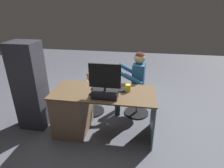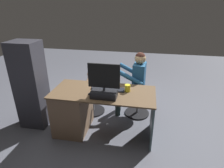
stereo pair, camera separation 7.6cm
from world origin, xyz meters
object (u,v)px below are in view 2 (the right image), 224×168
(desk, at_px, (78,109))
(monitor, at_px, (104,88))
(visitor_chair, at_px, (138,102))
(cup, at_px, (128,88))
(computer_mouse, at_px, (93,87))
(tv_remote, at_px, (92,92))
(office_chair_teddy, at_px, (93,99))
(person, at_px, (134,80))
(keyboard, at_px, (111,89))
(teddy_bear, at_px, (92,83))

(desk, xyz_separation_m, monitor, (-0.47, 0.16, 0.49))
(desk, xyz_separation_m, visitor_chair, (-0.92, -0.65, -0.13))
(cup, height_order, visitor_chair, cup)
(computer_mouse, bearing_deg, tv_remote, 99.28)
(desk, bearing_deg, monitor, 161.21)
(desk, relative_size, cup, 14.42)
(office_chair_teddy, bearing_deg, person, -174.99)
(keyboard, distance_m, person, 0.65)
(office_chair_teddy, distance_m, visitor_chair, 0.85)
(computer_mouse, bearing_deg, office_chair_teddy, -71.15)
(keyboard, bearing_deg, monitor, 79.20)
(keyboard, bearing_deg, desk, 9.16)
(cup, bearing_deg, desk, 5.54)
(desk, height_order, teddy_bear, teddy_bear)
(office_chair_teddy, height_order, teddy_bear, teddy_bear)
(teddy_bear, bearing_deg, tv_remote, 106.34)
(monitor, bearing_deg, person, -114.57)
(desk, height_order, tv_remote, tv_remote)
(keyboard, bearing_deg, office_chair_teddy, -47.71)
(office_chair_teddy, bearing_deg, tv_remote, 106.66)
(tv_remote, bearing_deg, visitor_chair, -117.77)
(tv_remote, relative_size, person, 0.13)
(desk, bearing_deg, cup, -174.46)
(monitor, bearing_deg, computer_mouse, -45.89)
(monitor, height_order, cup, monitor)
(monitor, distance_m, cup, 0.39)
(office_chair_teddy, xyz_separation_m, visitor_chair, (-0.85, -0.07, -0.01))
(teddy_bear, xyz_separation_m, visitor_chair, (-0.85, -0.06, -0.34))
(teddy_bear, height_order, person, person)
(tv_remote, distance_m, teddy_bear, 0.71)
(visitor_chair, bearing_deg, person, 5.01)
(tv_remote, bearing_deg, cup, -149.21)
(desk, distance_m, cup, 0.88)
(computer_mouse, relative_size, cup, 0.89)
(visitor_chair, bearing_deg, office_chair_teddy, 5.01)
(computer_mouse, height_order, tv_remote, computer_mouse)
(computer_mouse, relative_size, office_chair_teddy, 0.21)
(keyboard, relative_size, tv_remote, 2.80)
(visitor_chair, relative_size, person, 0.38)
(computer_mouse, relative_size, teddy_bear, 0.27)
(monitor, relative_size, teddy_bear, 1.35)
(monitor, xyz_separation_m, teddy_bear, (0.40, -0.75, -0.28))
(teddy_bear, bearing_deg, desk, 83.04)
(monitor, height_order, tv_remote, monitor)
(cup, bearing_deg, monitor, 37.82)
(monitor, distance_m, keyboard, 0.28)
(person, bearing_deg, keyboard, 60.15)
(monitor, relative_size, person, 0.41)
(cup, height_order, person, person)
(computer_mouse, height_order, visitor_chair, computer_mouse)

